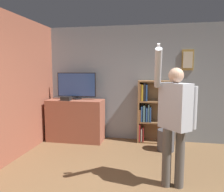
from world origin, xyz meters
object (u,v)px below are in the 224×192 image
television (77,86)px  person (175,116)px  waste_bin (166,140)px  game_console (66,99)px  bookshelf (152,111)px

television → person: 2.79m
person → waste_bin: (-0.02, 1.45, -0.82)m
game_console → bookshelf: bearing=10.6°
game_console → waste_bin: (2.23, -0.12, -0.80)m
television → bookshelf: size_ratio=0.65×
bookshelf → television: bearing=-176.7°
bookshelf → person: person is taller
person → bookshelf: bearing=147.7°
bookshelf → waste_bin: size_ratio=3.26×
person → waste_bin: bearing=139.4°
waste_bin → game_console: bearing=176.8°
television → game_console: bearing=-122.1°
television → waste_bin: (2.07, -0.39, -1.08)m
television → bookshelf: (1.78, 0.10, -0.57)m
waste_bin → television: bearing=169.4°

